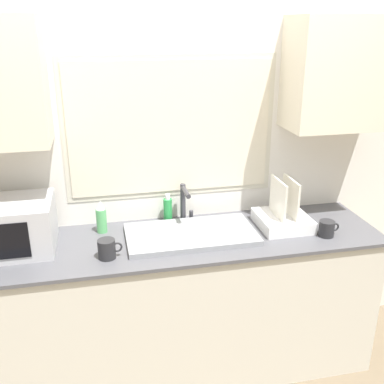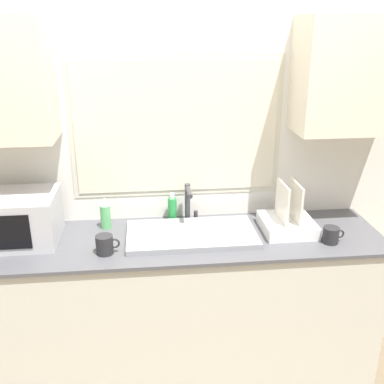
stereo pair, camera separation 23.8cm
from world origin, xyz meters
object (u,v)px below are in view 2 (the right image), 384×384
Objects in this scene: faucet at (189,200)px; mug_near_sink at (105,245)px; dish_rack at (287,221)px; microwave at (18,218)px; soap_bottle at (172,208)px; spray_bottle at (105,213)px.

mug_near_sink is (-0.47, -0.34, -0.09)m from faucet.
dish_rack is 2.45× the size of mug_near_sink.
soap_bottle is at bearing 12.00° from microwave.
faucet is 0.59m from mug_near_sink.
soap_bottle is (-0.65, 0.22, 0.02)m from dish_rack.
dish_rack is at bearing -18.01° from faucet.
microwave is at bearing -165.82° from spray_bottle.
spray_bottle is at bearing -170.57° from soap_bottle.
dish_rack is 0.68m from soap_bottle.
dish_rack is at bearing -8.23° from spray_bottle.
faucet is 1.23× the size of spray_bottle.
faucet is 0.58m from dish_rack.
soap_bottle is at bearing 9.43° from spray_bottle.
faucet reaches higher than spray_bottle.
mug_near_sink is at bearing -143.90° from faucet.
dish_rack is at bearing -18.43° from soap_bottle.
dish_rack is at bearing 9.10° from mug_near_sink.
spray_bottle is 1.10× the size of soap_bottle.
faucet reaches higher than soap_bottle.
spray_bottle is 0.32m from mug_near_sink.
mug_near_sink is at bearing -22.83° from microwave.
spray_bottle is (-0.49, -0.03, -0.05)m from faucet.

